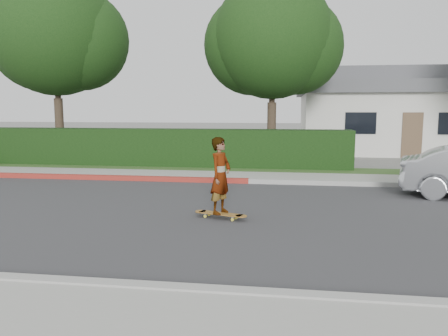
{
  "coord_description": "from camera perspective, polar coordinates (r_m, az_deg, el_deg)",
  "views": [
    {
      "loc": [
        2.12,
        -9.01,
        2.28
      ],
      "look_at": [
        0.79,
        0.23,
        1.0
      ],
      "focal_mm": 35.0,
      "sensor_mm": 36.0,
      "label": 1
    }
  ],
  "objects": [
    {
      "name": "ground",
      "position": [
        9.53,
        -4.96,
        -6.06
      ],
      "size": [
        120.0,
        120.0,
        0.0
      ],
      "primitive_type": "plane",
      "color": "slate",
      "rests_on": "ground"
    },
    {
      "name": "road",
      "position": [
        9.53,
        -4.96,
        -6.04
      ],
      "size": [
        60.0,
        8.0,
        0.01
      ],
      "primitive_type": "cube",
      "color": "#2D2D30",
      "rests_on": "ground"
    },
    {
      "name": "curb_near",
      "position": [
        5.78,
        -14.54,
        -14.86
      ],
      "size": [
        60.0,
        0.2,
        0.15
      ],
      "primitive_type": "cube",
      "color": "#9E9E99",
      "rests_on": "ground"
    },
    {
      "name": "sidewalk_near",
      "position": [
        5.05,
        -18.68,
        -18.71
      ],
      "size": [
        60.0,
        1.6,
        0.12
      ],
      "primitive_type": "cube",
      "color": "gray",
      "rests_on": "ground"
    },
    {
      "name": "curb_far",
      "position": [
        13.46,
        -1.0,
        -1.62
      ],
      "size": [
        60.0,
        0.2,
        0.15
      ],
      "primitive_type": "cube",
      "color": "#9E9E99",
      "rests_on": "ground"
    },
    {
      "name": "curb_red_section",
      "position": [
        15.08,
        -20.11,
        -1.07
      ],
      "size": [
        12.0,
        0.21,
        0.15
      ],
      "primitive_type": "cube",
      "color": "maroon",
      "rests_on": "ground"
    },
    {
      "name": "sidewalk_far",
      "position": [
        14.34,
        -0.43,
        -1.1
      ],
      "size": [
        60.0,
        1.6,
        0.12
      ],
      "primitive_type": "cube",
      "color": "gray",
      "rests_on": "ground"
    },
    {
      "name": "planting_strip",
      "position": [
        15.91,
        0.44,
        -0.25
      ],
      "size": [
        60.0,
        1.6,
        0.1
      ],
      "primitive_type": "cube",
      "color": "#2D4C1E",
      "rests_on": "ground"
    },
    {
      "name": "hedge",
      "position": [
        17.07,
        -9.33,
        2.56
      ],
      "size": [
        15.0,
        1.0,
        1.5
      ],
      "primitive_type": "cube",
      "color": "black",
      "rests_on": "ground"
    },
    {
      "name": "tree_left",
      "position": [
        20.37,
        -20.98,
        15.73
      ],
      "size": [
        5.99,
        5.21,
        8.0
      ],
      "color": "#33261C",
      "rests_on": "ground"
    },
    {
      "name": "tree_center",
      "position": [
        18.39,
        6.36,
        15.96
      ],
      "size": [
        5.66,
        4.84,
        7.44
      ],
      "color": "#33261C",
      "rests_on": "ground"
    },
    {
      "name": "house",
      "position": [
        25.68,
        21.58,
        6.85
      ],
      "size": [
        10.6,
        8.6,
        4.3
      ],
      "color": "beige",
      "rests_on": "ground"
    },
    {
      "name": "skateboard",
      "position": [
        9.1,
        -0.45,
        -6.03
      ],
      "size": [
        1.18,
        0.57,
        0.11
      ],
      "rotation": [
        0.0,
        0.0,
        -0.3
      ],
      "color": "gold",
      "rests_on": "ground"
    },
    {
      "name": "skateboarder",
      "position": [
        8.95,
        -0.46,
        -1.0
      ],
      "size": [
        0.57,
        0.68,
        1.58
      ],
      "primitive_type": "imported",
      "rotation": [
        0.0,
        0.0,
        1.18
      ],
      "color": "white",
      "rests_on": "skateboard"
    }
  ]
}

